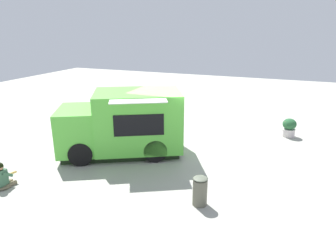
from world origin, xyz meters
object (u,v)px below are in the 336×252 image
(planter_flowering_near, at_px, (289,127))
(trash_bin, at_px, (200,191))
(food_truck, at_px, (124,125))
(person_customer, at_px, (3,177))
(planter_flowering_far, at_px, (162,111))

(planter_flowering_near, height_order, trash_bin, trash_bin)
(planter_flowering_near, distance_m, trash_bin, 7.31)
(food_truck, relative_size, trash_bin, 5.89)
(person_customer, xyz_separation_m, planter_flowering_far, (-1.58, -9.10, -0.00))
(planter_flowering_near, relative_size, planter_flowering_far, 1.20)
(trash_bin, bearing_deg, planter_flowering_near, -107.64)
(food_truck, bearing_deg, trash_bin, 146.62)
(person_customer, bearing_deg, trash_bin, -167.35)
(trash_bin, bearing_deg, food_truck, -33.38)
(planter_flowering_near, relative_size, trash_bin, 0.98)
(person_customer, bearing_deg, food_truck, -119.39)
(planter_flowering_near, bearing_deg, trash_bin, 72.36)
(food_truck, xyz_separation_m, planter_flowering_near, (-6.01, -4.46, -0.73))
(planter_flowering_far, bearing_deg, planter_flowering_near, 173.12)
(food_truck, relative_size, planter_flowering_near, 6.01)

